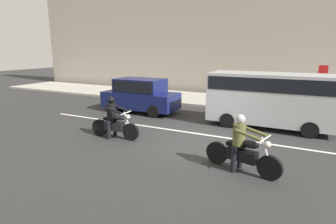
# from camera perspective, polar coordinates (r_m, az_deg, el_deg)

# --- Properties ---
(ground_plane) EXTENTS (80.00, 80.00, 0.00)m
(ground_plane) POSITION_cam_1_polar(r_m,az_deg,el_deg) (9.90, 7.56, -6.46)
(ground_plane) COLOR #2C2C2C
(sidewalk_slab) EXTENTS (40.00, 4.40, 0.14)m
(sidewalk_slab) POSITION_cam_1_polar(r_m,az_deg,el_deg) (17.40, 16.34, 1.89)
(sidewalk_slab) COLOR #A8A399
(sidewalk_slab) RESTS_ON ground_plane
(building_facade) EXTENTS (40.00, 1.40, 10.12)m
(building_facade) POSITION_cam_1_polar(r_m,az_deg,el_deg) (20.53, 19.12, 17.34)
(building_facade) COLOR #A89E8E
(building_facade) RESTS_ON ground_plane
(lane_marking_stripe) EXTENTS (18.00, 0.14, 0.01)m
(lane_marking_stripe) POSITION_cam_1_polar(r_m,az_deg,el_deg) (10.52, 13.06, -5.48)
(lane_marking_stripe) COLOR silver
(lane_marking_stripe) RESTS_ON ground_plane
(motorcycle_with_rider_black_leather) EXTENTS (2.06, 0.70, 1.59)m
(motorcycle_with_rider_black_leather) POSITION_cam_1_polar(r_m,az_deg,el_deg) (10.34, -11.36, -1.97)
(motorcycle_with_rider_black_leather) COLOR black
(motorcycle_with_rider_black_leather) RESTS_ON ground_plane
(motorcycle_with_rider_olive) EXTENTS (2.19, 0.84, 1.60)m
(motorcycle_with_rider_olive) POSITION_cam_1_polar(r_m,az_deg,el_deg) (7.67, 15.42, -7.51)
(motorcycle_with_rider_olive) COLOR black
(motorcycle_with_rider_olive) RESTS_ON ground_plane
(parked_van_silver) EXTENTS (5.12, 1.96, 2.33)m
(parked_van_silver) POSITION_cam_1_polar(r_m,az_deg,el_deg) (12.25, 20.96, 3.11)
(parked_van_silver) COLOR #B2B5BA
(parked_van_silver) RESTS_ON ground_plane
(parked_hatchback_navy) EXTENTS (4.07, 1.76, 1.80)m
(parked_hatchback_navy) POSITION_cam_1_polar(r_m,az_deg,el_deg) (14.47, -5.90, 3.65)
(parked_hatchback_navy) COLOR #11194C
(parked_hatchback_navy) RESTS_ON ground_plane
(street_sign_post) EXTENTS (0.44, 0.08, 2.40)m
(street_sign_post) POSITION_cam_1_polar(r_m,az_deg,el_deg) (16.35, 29.83, 5.42)
(street_sign_post) COLOR gray
(street_sign_post) RESTS_ON sidewalk_slab
(pedestrian_bystander) EXTENTS (0.34, 0.34, 1.77)m
(pedestrian_bystander) POSITION_cam_1_polar(r_m,az_deg,el_deg) (17.50, 20.01, 5.37)
(pedestrian_bystander) COLOR black
(pedestrian_bystander) RESTS_ON sidewalk_slab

